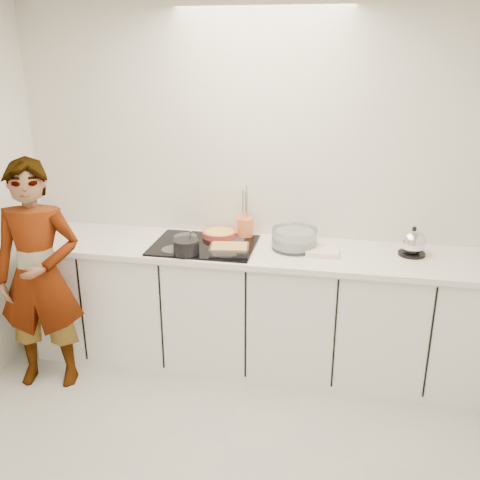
% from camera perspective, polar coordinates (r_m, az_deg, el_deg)
% --- Properties ---
extents(wall_back, '(3.60, 0.00, 2.60)m').
position_cam_1_polar(wall_back, '(3.93, 2.26, 6.05)').
color(wall_back, silver).
rests_on(wall_back, ground).
extents(base_cabinets, '(3.20, 0.58, 0.87)m').
position_cam_1_polar(base_cabinets, '(3.94, 1.36, -7.38)').
color(base_cabinets, white).
rests_on(base_cabinets, floor).
extents(countertop, '(3.24, 0.64, 0.04)m').
position_cam_1_polar(countertop, '(3.75, 1.42, -1.18)').
color(countertop, white).
rests_on(countertop, base_cabinets).
extents(hob, '(0.72, 0.54, 0.01)m').
position_cam_1_polar(hob, '(3.79, -3.85, -0.55)').
color(hob, black).
rests_on(hob, countertop).
extents(tart_dish, '(0.33, 0.33, 0.04)m').
position_cam_1_polar(tart_dish, '(3.94, -2.22, 0.70)').
color(tart_dish, '#CF4031').
rests_on(tart_dish, hob).
extents(saucepan, '(0.22, 0.22, 0.17)m').
position_cam_1_polar(saucepan, '(3.62, -5.75, -0.70)').
color(saucepan, black).
rests_on(saucepan, hob).
extents(baking_dish, '(0.29, 0.23, 0.05)m').
position_cam_1_polar(baking_dish, '(3.62, -1.14, -0.95)').
color(baking_dish, silver).
rests_on(baking_dish, hob).
extents(mixing_bowl, '(0.34, 0.34, 0.15)m').
position_cam_1_polar(mixing_bowl, '(3.74, 5.81, 0.06)').
color(mixing_bowl, silver).
rests_on(mixing_bowl, countertop).
extents(tea_towel, '(0.23, 0.17, 0.04)m').
position_cam_1_polar(tea_towel, '(3.67, 8.76, -1.29)').
color(tea_towel, white).
rests_on(tea_towel, countertop).
extents(kettle, '(0.22, 0.22, 0.21)m').
position_cam_1_polar(kettle, '(3.78, 17.95, -0.31)').
color(kettle, black).
rests_on(kettle, countertop).
extents(utensil_crock, '(0.12, 0.12, 0.15)m').
position_cam_1_polar(utensil_crock, '(3.94, 0.57, 1.32)').
color(utensil_crock, orange).
rests_on(utensil_crock, countertop).
extents(cook, '(0.64, 0.49, 1.59)m').
position_cam_1_polar(cook, '(3.82, -20.63, -3.69)').
color(cook, white).
rests_on(cook, floor).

